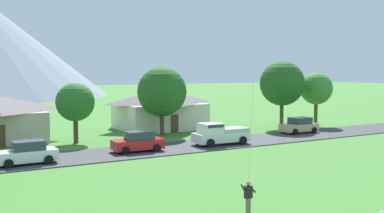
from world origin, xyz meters
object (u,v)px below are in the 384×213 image
at_px(tree_right_of_center, 75,102).
at_px(parked_car_red_west_end, 138,142).
at_px(parked_car_tan_east_end, 299,126).
at_px(tree_left_of_center, 316,89).
at_px(tree_near_left, 162,92).
at_px(parked_car_white_mid_east, 27,153).
at_px(house_leftmost, 159,108).
at_px(tree_near_right, 282,84).
at_px(pickup_truck_white_west_side, 220,134).

height_order(tree_right_of_center, parked_car_red_west_end, tree_right_of_center).
bearing_deg(parked_car_tan_east_end, tree_right_of_center, 166.06).
distance_m(tree_left_of_center, parked_car_tan_east_end, 8.39).
xyz_separation_m(tree_near_left, parked_car_white_mid_east, (-14.82, -8.28, -3.74)).
height_order(parked_car_red_west_end, parked_car_tan_east_end, same).
bearing_deg(tree_near_left, parked_car_white_mid_east, -150.82).
height_order(tree_left_of_center, tree_right_of_center, tree_left_of_center).
relative_size(house_leftmost, tree_right_of_center, 1.76).
distance_m(tree_near_left, parked_car_red_west_end, 10.30).
bearing_deg(parked_car_tan_east_end, parked_car_red_west_end, -175.14).
relative_size(tree_left_of_center, tree_right_of_center, 1.16).
bearing_deg(tree_near_left, tree_near_right, -7.00).
distance_m(house_leftmost, tree_right_of_center, 12.79).
bearing_deg(tree_left_of_center, parked_car_white_mid_east, -169.76).
bearing_deg(tree_near_right, tree_left_of_center, -2.00).
bearing_deg(tree_left_of_center, parked_car_red_west_end, -167.81).
height_order(house_leftmost, tree_left_of_center, tree_left_of_center).
bearing_deg(parked_car_white_mid_east, parked_car_tan_east_end, 4.73).
relative_size(parked_car_red_west_end, parked_car_tan_east_end, 1.01).
bearing_deg(house_leftmost, tree_near_left, -112.83).
relative_size(parked_car_tan_east_end, pickup_truck_white_west_side, 0.80).
bearing_deg(tree_near_left, house_leftmost, 67.17).
bearing_deg(tree_right_of_center, tree_near_right, -3.65).
xyz_separation_m(tree_left_of_center, tree_right_of_center, (-29.13, 1.71, -0.76)).
xyz_separation_m(tree_left_of_center, tree_near_right, (-5.30, 0.18, 0.71)).
xyz_separation_m(parked_car_red_west_end, parked_car_white_mid_east, (-8.94, -0.70, 0.00)).
xyz_separation_m(house_leftmost, tree_right_of_center, (-11.39, -5.65, 1.44)).
distance_m(tree_left_of_center, parked_car_white_mid_east, 35.59).
bearing_deg(parked_car_red_west_end, tree_near_right, 15.68).
xyz_separation_m(tree_near_left, tree_right_of_center, (-9.13, -0.28, -0.77)).
relative_size(house_leftmost, parked_car_white_mid_east, 2.36).
bearing_deg(house_leftmost, parked_car_red_west_end, -122.17).
distance_m(parked_car_tan_east_end, pickup_truck_white_west_side, 11.86).
bearing_deg(house_leftmost, tree_left_of_center, -22.51).
xyz_separation_m(tree_near_left, parked_car_red_west_end, (-5.88, -7.58, -3.74)).
height_order(tree_near_right, parked_car_tan_east_end, tree_near_right).
xyz_separation_m(tree_right_of_center, parked_car_red_west_end, (3.25, -7.30, -2.97)).
bearing_deg(house_leftmost, tree_near_right, -29.95).
height_order(house_leftmost, tree_near_right, tree_near_right).
distance_m(tree_near_left, parked_car_tan_east_end, 15.30).
bearing_deg(tree_near_left, pickup_truck_white_west_side, -76.45).
height_order(tree_near_left, parked_car_red_west_end, tree_near_left).
bearing_deg(pickup_truck_white_west_side, tree_right_of_center, 144.96).
distance_m(tree_right_of_center, parked_car_white_mid_east, 10.26).
height_order(house_leftmost, tree_near_left, tree_near_left).
bearing_deg(tree_left_of_center, pickup_truck_white_west_side, -161.47).
distance_m(tree_near_left, tree_left_of_center, 20.10).
bearing_deg(pickup_truck_white_west_side, parked_car_red_west_end, 176.63).
relative_size(house_leftmost, pickup_truck_white_west_side, 1.89).
xyz_separation_m(house_leftmost, parked_car_red_west_end, (-8.14, -12.95, -1.53)).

